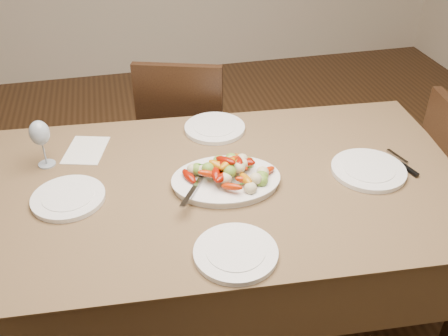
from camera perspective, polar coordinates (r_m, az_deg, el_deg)
dining_table at (r=2.10m, az=0.00°, el=-9.94°), size 1.91×1.17×0.76m
chair_far at (r=2.71m, az=-4.25°, el=3.98°), size 0.53×0.53×0.95m
serving_platter at (r=1.83m, az=0.23°, el=-1.55°), size 0.41×0.31×0.02m
roasted_vegetables at (r=1.80m, az=0.24°, el=-0.09°), size 0.33×0.24×0.09m
serving_spoon at (r=1.77m, az=-1.65°, el=-1.48°), size 0.27×0.19×0.03m
plate_left at (r=1.84m, az=-17.36°, el=-3.30°), size 0.26×0.26×0.02m
plate_right at (r=1.97m, az=16.17°, el=-0.24°), size 0.28×0.28×0.02m
plate_far at (r=2.16m, az=-1.07°, el=4.57°), size 0.26×0.26×0.02m
plate_near at (r=1.55m, az=1.34°, el=-9.69°), size 0.26×0.26×0.02m
wine_glass at (r=2.01m, az=-20.11°, el=2.77°), size 0.08×0.08×0.20m
menu_card at (r=2.10m, az=-15.50°, el=1.99°), size 0.20×0.24×0.00m
table_knife at (r=2.06m, az=19.82°, el=0.43°), size 0.07×0.20×0.01m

